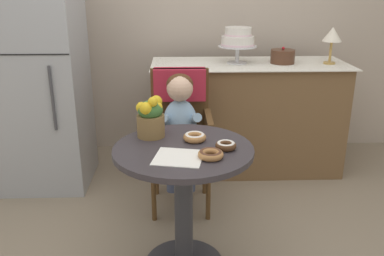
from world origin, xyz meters
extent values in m
cube|color=#B2A393|center=(0.00, 1.85, 1.35)|extent=(4.80, 0.10, 2.70)
cylinder|color=#332D33|center=(0.00, 0.00, 0.70)|extent=(0.72, 0.72, 0.03)
cylinder|color=#333338|center=(0.00, 0.00, 0.34)|extent=(0.10, 0.10, 0.69)
cube|color=brown|center=(-0.01, 0.66, 0.47)|extent=(0.42, 0.42, 0.04)
cube|color=brown|center=(-0.01, 0.85, 0.72)|extent=(0.40, 0.04, 0.46)
cube|color=brown|center=(-0.20, 0.66, 0.58)|extent=(0.04, 0.38, 0.18)
cube|color=brown|center=(0.18, 0.66, 0.58)|extent=(0.04, 0.38, 0.18)
cube|color=#B22338|center=(-0.01, 0.85, 0.84)|extent=(0.36, 0.11, 0.22)
cylinder|color=brown|center=(-0.19, 0.48, 0.23)|extent=(0.03, 0.03, 0.45)
cylinder|color=brown|center=(0.17, 0.48, 0.23)|extent=(0.03, 0.03, 0.45)
cylinder|color=brown|center=(-0.19, 0.84, 0.23)|extent=(0.03, 0.03, 0.45)
cylinder|color=brown|center=(0.17, 0.84, 0.23)|extent=(0.03, 0.03, 0.45)
ellipsoid|color=#8CADCC|center=(-0.01, 0.64, 0.64)|extent=(0.22, 0.16, 0.30)
sphere|color=#E0B293|center=(-0.01, 0.63, 0.87)|extent=(0.17, 0.17, 0.17)
ellipsoid|color=#4C2D19|center=(-0.01, 0.65, 0.89)|extent=(0.17, 0.17, 0.14)
cylinder|color=#8CADCC|center=(-0.11, 0.55, 0.69)|extent=(0.08, 0.23, 0.13)
sphere|color=#E0B293|center=(-0.10, 0.47, 0.62)|extent=(0.06, 0.06, 0.06)
cylinder|color=#8CADCC|center=(0.08, 0.55, 0.69)|extent=(0.08, 0.23, 0.13)
sphere|color=#E0B293|center=(0.07, 0.47, 0.62)|extent=(0.06, 0.06, 0.06)
cylinder|color=#3F4760|center=(-0.07, 0.56, 0.53)|extent=(0.09, 0.22, 0.09)
cylinder|color=#3F4760|center=(-0.07, 0.45, 0.36)|extent=(0.08, 0.08, 0.26)
cylinder|color=#3F4760|center=(0.04, 0.56, 0.53)|extent=(0.09, 0.22, 0.09)
cylinder|color=#3F4760|center=(0.04, 0.45, 0.36)|extent=(0.08, 0.08, 0.26)
cube|color=white|center=(-0.02, -0.13, 0.72)|extent=(0.27, 0.26, 0.00)
torus|color=#AD7542|center=(0.13, -0.14, 0.74)|extent=(0.12, 0.12, 0.04)
torus|color=#512D1E|center=(0.13, -0.14, 0.75)|extent=(0.11, 0.11, 0.02)
torus|color=#AD7542|center=(0.06, 0.09, 0.74)|extent=(0.12, 0.12, 0.04)
torus|color=white|center=(0.06, 0.09, 0.75)|extent=(0.11, 0.11, 0.02)
torus|color=#4C2D19|center=(0.21, -0.03, 0.74)|extent=(0.11, 0.11, 0.04)
torus|color=white|center=(0.21, -0.03, 0.75)|extent=(0.09, 0.09, 0.02)
cylinder|color=brown|center=(-0.17, 0.17, 0.78)|extent=(0.15, 0.15, 0.12)
ellipsoid|color=#38662D|center=(-0.17, 0.17, 0.87)|extent=(0.14, 0.14, 0.10)
sphere|color=gold|center=(-0.13, 0.16, 0.89)|extent=(0.04, 0.04, 0.04)
sphere|color=gold|center=(-0.14, 0.21, 0.90)|extent=(0.07, 0.07, 0.07)
sphere|color=gold|center=(-0.19, 0.20, 0.86)|extent=(0.05, 0.05, 0.05)
sphere|color=gold|center=(-0.22, 0.17, 0.88)|extent=(0.06, 0.06, 0.06)
sphere|color=gold|center=(-0.19, 0.12, 0.89)|extent=(0.07, 0.07, 0.07)
sphere|color=gold|center=(-0.16, 0.13, 0.92)|extent=(0.05, 0.05, 0.05)
cube|color=brown|center=(0.55, 1.30, 0.45)|extent=(1.50, 0.56, 0.90)
cube|color=white|center=(0.55, 1.30, 0.90)|extent=(1.56, 0.62, 0.01)
cylinder|color=silver|center=(0.45, 1.30, 0.91)|extent=(0.16, 0.16, 0.01)
cylinder|color=silver|center=(0.45, 1.30, 0.97)|extent=(0.03, 0.03, 0.12)
cylinder|color=silver|center=(0.45, 1.30, 1.03)|extent=(0.30, 0.30, 0.01)
cylinder|color=white|center=(0.45, 1.30, 1.08)|extent=(0.26, 0.25, 0.08)
cylinder|color=silver|center=(0.45, 1.30, 1.05)|extent=(0.26, 0.26, 0.01)
cylinder|color=white|center=(0.45, 1.30, 1.15)|extent=(0.21, 0.21, 0.07)
cylinder|color=silver|center=(0.45, 1.30, 1.12)|extent=(0.21, 0.21, 0.01)
cylinder|color=#4C2D1E|center=(0.81, 1.29, 0.95)|extent=(0.19, 0.19, 0.11)
sphere|color=red|center=(0.81, 1.29, 1.02)|extent=(0.02, 0.02, 0.02)
cylinder|color=#B28C47|center=(1.17, 1.25, 0.91)|extent=(0.09, 0.09, 0.01)
cylinder|color=#B28C47|center=(1.17, 1.25, 0.99)|extent=(0.02, 0.02, 0.16)
cone|color=silver|center=(1.17, 1.25, 1.13)|extent=(0.15, 0.15, 0.11)
cube|color=#9EA0A5|center=(-1.05, 1.10, 0.85)|extent=(0.64, 0.60, 1.70)
cube|color=black|center=(-1.05, 0.80, 1.06)|extent=(0.63, 0.01, 0.01)
cylinder|color=#3F3F44|center=(-0.87, 0.79, 0.77)|extent=(0.02, 0.02, 0.45)
camera|label=1|loc=(-0.02, -1.94, 1.52)|focal=38.64mm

